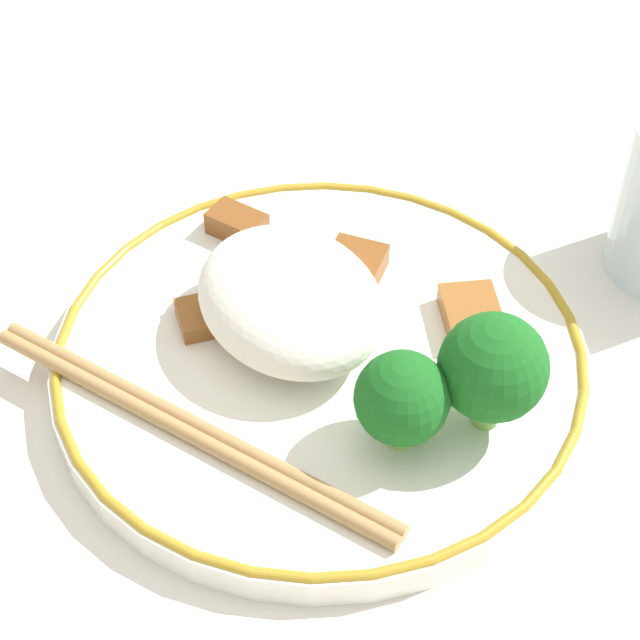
{
  "coord_description": "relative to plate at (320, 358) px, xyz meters",
  "views": [
    {
      "loc": [
        -0.3,
        0.19,
        0.39
      ],
      "look_at": [
        0.0,
        0.0,
        0.04
      ],
      "focal_mm": 60.0,
      "sensor_mm": 36.0,
      "label": 1
    }
  ],
  "objects": [
    {
      "name": "ground_plane",
      "position": [
        0.0,
        0.0,
        -0.01
      ],
      "size": [
        3.0,
        3.0,
        0.0
      ],
      "primitive_type": "plane",
      "color": "silver"
    },
    {
      "name": "plate",
      "position": [
        0.0,
        0.0,
        0.0
      ],
      "size": [
        0.26,
        0.26,
        0.02
      ],
      "color": "white",
      "rests_on": "ground_plane"
    },
    {
      "name": "rice_mound",
      "position": [
        0.02,
        0.01,
        0.03
      ],
      "size": [
        0.1,
        0.08,
        0.04
      ],
      "color": "white",
      "rests_on": "plate"
    },
    {
      "name": "broccoli_back_left",
      "position": [
        -0.07,
        0.0,
        0.03
      ],
      "size": [
        0.04,
        0.04,
        0.05
      ],
      "color": "#7FB756",
      "rests_on": "plate"
    },
    {
      "name": "broccoli_back_center",
      "position": [
        -0.08,
        -0.04,
        0.04
      ],
      "size": [
        0.05,
        0.05,
        0.06
      ],
      "color": "#7FB756",
      "rests_on": "plate"
    },
    {
      "name": "meat_near_front",
      "position": [
        0.04,
        -0.04,
        0.01
      ],
      "size": [
        0.04,
        0.04,
        0.01
      ],
      "color": "brown",
      "rests_on": "plate"
    },
    {
      "name": "meat_near_left",
      "position": [
        -0.03,
        -0.07,
        0.01
      ],
      "size": [
        0.05,
        0.04,
        0.01
      ],
      "color": "#995B28",
      "rests_on": "plate"
    },
    {
      "name": "meat_near_right",
      "position": [
        0.1,
        -0.01,
        0.01
      ],
      "size": [
        0.04,
        0.03,
        0.01
      ],
      "color": "brown",
      "rests_on": "plate"
    },
    {
      "name": "meat_near_back",
      "position": [
        0.05,
        0.04,
        0.01
      ],
      "size": [
        0.03,
        0.02,
        0.01
      ],
      "color": "brown",
      "rests_on": "plate"
    },
    {
      "name": "chopsticks",
      "position": [
        -0.01,
        0.08,
        0.01
      ],
      "size": [
        0.2,
        0.11,
        0.01
      ],
      "color": "#AD8451",
      "rests_on": "plate"
    }
  ]
}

